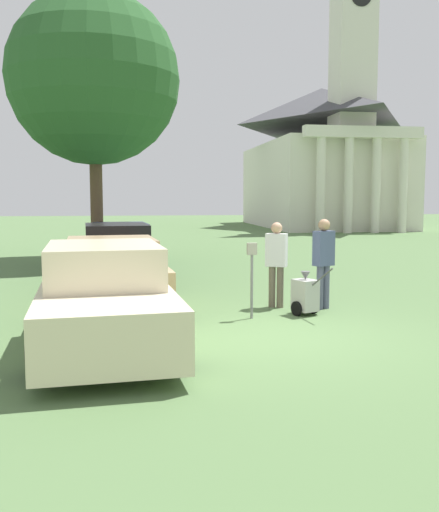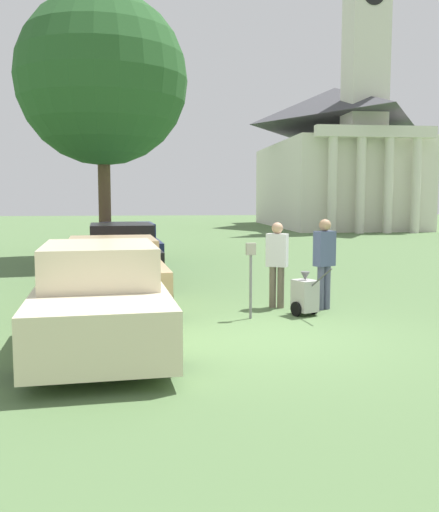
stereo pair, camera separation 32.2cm
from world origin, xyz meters
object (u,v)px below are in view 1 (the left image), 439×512
(parked_car_navy, at_px, (120,246))
(church, at_px, (323,149))
(parking_meter, at_px, (252,266))
(person_supervisor, at_px, (324,257))
(parked_car_tan, at_px, (111,274))
(parked_car_black, at_px, (117,255))
(equipment_cart, at_px, (305,295))
(person_worker, at_px, (276,259))
(parked_car_cream, at_px, (104,297))

(parked_car_navy, bearing_deg, church, 52.86)
(parking_meter, xyz_separation_m, person_supervisor, (1.61, 0.68, 0.06))
(parked_car_navy, bearing_deg, person_supervisor, -65.79)
(parked_car_tan, xyz_separation_m, parking_meter, (2.63, -1.48, 0.30))
(parked_car_black, distance_m, equipment_cart, 6.15)
(parked_car_black, bearing_deg, parked_car_navy, 85.05)
(parked_car_tan, xyz_separation_m, equipment_cart, (3.71, -1.31, -0.30))
(parked_car_navy, relative_size, person_supervisor, 2.90)
(parking_meter, xyz_separation_m, person_worker, (0.71, 0.98, 0.02))
(parked_car_cream, bearing_deg, parking_meter, 23.15)
(parked_car_cream, relative_size, person_supervisor, 2.97)
(parking_meter, height_order, equipment_cart, parking_meter)
(parked_car_cream, relative_size, parked_car_tan, 1.13)
(parked_car_cream, relative_size, church, 0.22)
(parking_meter, bearing_deg, parked_car_black, 117.48)
(parked_car_black, xyz_separation_m, equipment_cart, (3.71, -4.89, -0.33))
(person_worker, distance_m, equipment_cart, 1.09)
(parked_car_cream, height_order, parked_car_black, parked_car_cream)
(parked_car_cream, xyz_separation_m, church, (14.50, 32.73, 5.05))
(parked_car_tan, height_order, parked_car_black, parked_car_black)
(parked_car_cream, relative_size, person_worker, 3.09)
(person_worker, relative_size, equipment_cart, 1.76)
(parked_car_navy, distance_m, parking_meter, 8.70)
(parked_car_tan, distance_m, parked_car_navy, 6.80)
(equipment_cart, bearing_deg, parked_car_navy, 92.02)
(person_worker, height_order, church, church)
(parking_meter, bearing_deg, equipment_cart, 8.74)
(parked_car_tan, relative_size, parked_car_navy, 0.91)
(parked_car_cream, xyz_separation_m, parked_car_black, (-0.00, 6.46, 0.00))
(parked_car_cream, height_order, parking_meter, parked_car_cream)
(person_worker, bearing_deg, parking_meter, 82.45)
(parked_car_cream, height_order, parked_car_navy, parked_car_cream)
(parked_car_black, relative_size, equipment_cart, 4.95)
(parked_car_tan, xyz_separation_m, church, (14.50, 29.84, 5.09))
(parked_car_cream, relative_size, parked_car_black, 1.10)
(person_worker, xyz_separation_m, equipment_cart, (0.37, -0.82, -0.61))
(parked_car_tan, relative_size, person_supervisor, 2.63)
(equipment_cart, bearing_deg, person_supervisor, 21.75)
(parked_car_cream, distance_m, equipment_cart, 4.04)
(parking_meter, xyz_separation_m, equipment_cart, (1.09, 0.17, -0.60))
(parked_car_black, distance_m, person_worker, 5.27)
(parking_meter, bearing_deg, person_worker, 53.99)
(parked_car_tan, bearing_deg, person_worker, -13.42)
(parked_car_tan, distance_m, equipment_cart, 3.95)
(parked_car_black, height_order, parked_car_navy, parked_car_black)
(parked_car_black, xyz_separation_m, parking_meter, (2.63, -5.05, 0.27))
(parked_car_black, height_order, person_worker, person_worker)
(parked_car_tan, relative_size, church, 0.20)
(parked_car_black, relative_size, person_supervisor, 2.70)
(parked_car_black, height_order, equipment_cart, parked_car_black)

